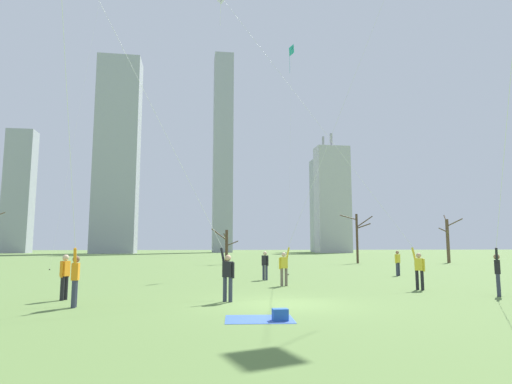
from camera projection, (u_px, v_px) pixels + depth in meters
The scene contains 20 objects.
ground_plane at pixel (282, 304), 14.41m from camera, with size 400.00×400.00×0.00m, color #5B7A3D.
kite_flyer_midfield_center_pink at pixel (186, 187), 15.68m from camera, with size 10.35×3.46×21.27m.
kite_flyer_foreground_right_white at pixel (378, 212), 20.36m from camera, with size 8.92×8.05×18.06m.
kite_flyer_far_back_orange at pixel (502, 216), 14.87m from camera, with size 6.09×9.41×10.52m.
kite_flyer_midfield_right_yellow at pixel (69, 156), 12.26m from camera, with size 1.10×11.51×21.30m.
kite_flyer_foreground_left_red at pixel (323, 165), 21.73m from camera, with size 8.17×1.16×19.97m.
bystander_watching_nearby at pixel (398, 262), 28.16m from camera, with size 0.44×0.35×1.62m.
bystander_strolling_midfield at pixel (265, 264), 24.60m from camera, with size 0.37×0.42×1.62m.
bystander_far_off_by_trees at pixel (65, 275), 15.52m from camera, with size 0.29×0.49×1.62m.
distant_kite_drifting_left_teal at pixel (291, 63), 36.90m from camera, with size 2.29×6.79×19.47m.
distant_kite_high_overhead_blue at pixel (97, 16), 42.40m from camera, with size 2.30×5.36×28.31m.
picnic_spot at pixel (271, 317), 11.26m from camera, with size 1.93×1.57×0.31m.
bare_tree_rightmost at pixel (357, 235), 48.41m from camera, with size 3.53×2.07×5.53m.
bare_tree_right_of_center at pixel (226, 245), 45.67m from camera, with size 2.84×2.55×3.82m.
bare_tree_leftmost at pixel (448, 239), 49.99m from camera, with size 2.31×2.61×5.61m.
skyline_short_annex at pixel (117, 154), 114.40m from camera, with size 11.01×8.02×52.43m.
skyline_mid_tower_left at pixel (19, 191), 119.48m from camera, with size 7.20×5.26×34.26m.
skyline_mid_tower_right at pixel (223, 152), 133.24m from camera, with size 5.84×6.76×61.87m.
skyline_wide_slab at pixel (324, 205), 143.04m from camera, with size 8.50×5.70×38.79m.
skyline_tall_tower at pixel (332, 199), 123.98m from camera, with size 9.46×5.76×34.75m.
Camera 1 is at (-3.06, -14.47, 1.93)m, focal length 30.22 mm.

